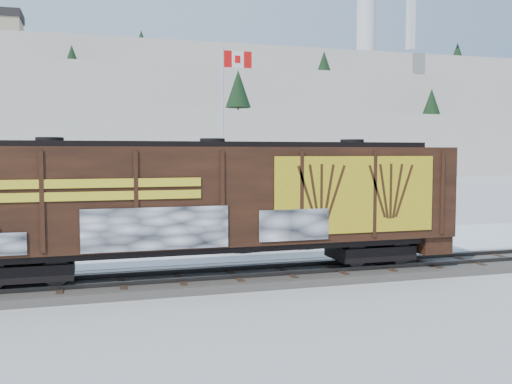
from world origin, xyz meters
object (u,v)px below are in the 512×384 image
object	(u,v)px
hopper_railcar	(213,200)
flagpole	(225,164)
car_silver	(12,243)
car_white	(268,229)
car_dark	(267,232)

from	to	relation	value
hopper_railcar	flagpole	world-z (taller)	flagpole
car_silver	hopper_railcar	bearing A→B (deg)	-118.29
car_silver	car_white	size ratio (longest dim) A/B	0.78
flagpole	car_white	distance (m)	7.49
car_silver	car_dark	size ratio (longest dim) A/B	0.73
car_silver	car_dark	bearing A→B (deg)	-78.52
car_dark	flagpole	bearing A→B (deg)	0.60
car_silver	car_white	bearing A→B (deg)	-75.26
car_silver	car_white	world-z (taller)	car_white
hopper_railcar	car_dark	distance (m)	7.96
hopper_railcar	car_silver	distance (m)	10.68
car_white	car_dark	distance (m)	0.71
hopper_railcar	car_silver	xyz separation A→B (m)	(-7.59, 7.14, -2.34)
flagpole	car_dark	distance (m)	8.10
flagpole	car_white	xyz separation A→B (m)	(0.63, -6.74, -3.19)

